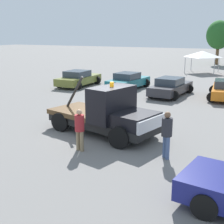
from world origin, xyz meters
name	(u,v)px	position (x,y,z in m)	size (l,w,h in m)	color
ground_plane	(102,133)	(0.00, 0.00, 0.00)	(160.00, 160.00, 0.00)	slate
tow_truck	(108,114)	(0.32, -0.08, 0.94)	(5.65, 3.22, 2.51)	black
person_near_truck	(167,132)	(3.47, -1.54, 1.01)	(0.39, 0.39, 1.75)	#475B84
person_at_hood	(80,127)	(0.26, -2.31, 0.95)	(0.37, 0.37, 1.65)	#847051
parked_car_olive	(78,79)	(-7.91, 10.44, 0.65)	(2.50, 4.69, 1.34)	olive
parked_car_teal	(128,81)	(-3.56, 11.08, 0.65)	(2.68, 4.53, 1.34)	#196670
parked_car_charcoal	(171,87)	(0.32, 9.87, 0.65)	(2.62, 4.78, 1.34)	#2D2D33
canopy_tent_white	(203,54)	(-0.23, 24.31, 2.10)	(3.21, 3.21, 2.45)	#9E9EA3
tree_left	(219,35)	(-0.21, 35.00, 4.11)	(3.43, 3.43, 6.12)	brown
traffic_cone	(122,106)	(-0.94, 4.26, 0.25)	(0.40, 0.40, 0.55)	black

